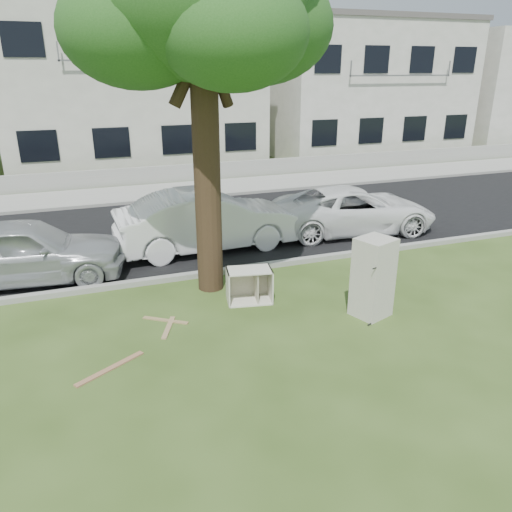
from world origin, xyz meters
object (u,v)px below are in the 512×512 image
object	(u,v)px
fridge	(373,277)
car_center	(208,221)
cabinet	(249,285)
car_left	(24,251)
car_right	(354,210)

from	to	relation	value
fridge	car_center	distance (m)	5.06
cabinet	car_left	xyz separation A→B (m)	(-4.29, 2.61, 0.37)
fridge	car_center	bearing A→B (deg)	93.26
car_right	cabinet	bearing A→B (deg)	134.85
cabinet	car_center	world-z (taller)	car_center
cabinet	car_left	distance (m)	5.03
cabinet	car_right	size ratio (longest dim) A/B	0.19
fridge	car_right	size ratio (longest dim) A/B	0.33
fridge	cabinet	world-z (taller)	fridge
car_right	fridge	bearing A→B (deg)	160.62
cabinet	car_center	size ratio (longest dim) A/B	0.19
cabinet	car_right	bearing A→B (deg)	47.91
car_center	car_left	world-z (taller)	car_center
car_center	car_left	xyz separation A→B (m)	(-4.31, -0.71, -0.05)
car_right	car_left	distance (m)	8.66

